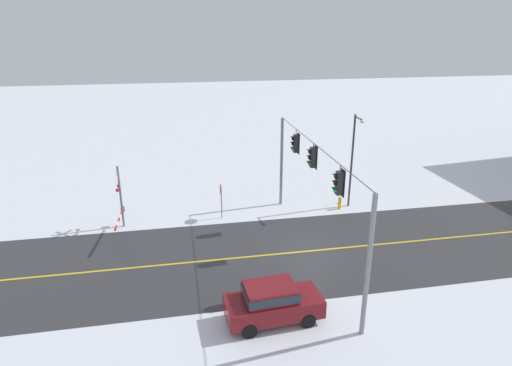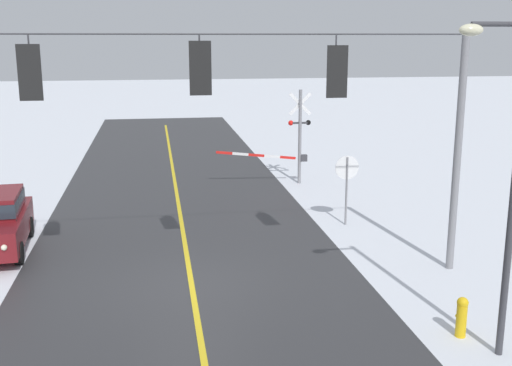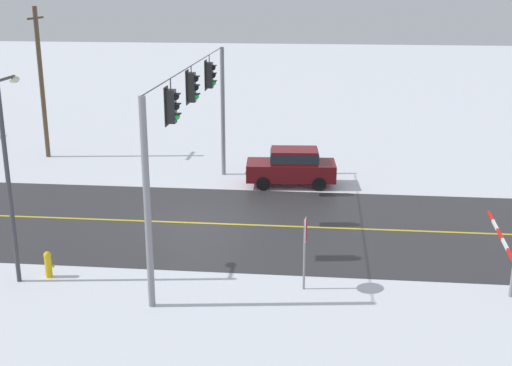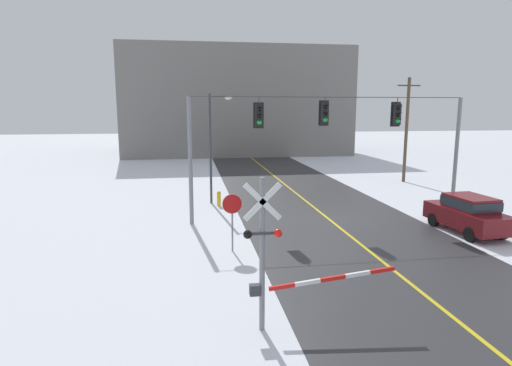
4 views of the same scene
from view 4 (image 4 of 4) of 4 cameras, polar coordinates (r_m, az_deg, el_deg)
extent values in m
plane|color=silver|center=(22.63, 9.55, -4.68)|extent=(160.00, 160.00, 0.00)
cube|color=#303033|center=(28.24, 5.74, -1.67)|extent=(9.00, 80.00, 0.01)
cube|color=gold|center=(28.24, 5.74, -1.66)|extent=(0.14, 72.00, 0.01)
cylinder|color=gray|center=(20.92, -8.74, 2.80)|extent=(0.20, 0.20, 6.20)
cylinder|color=gray|center=(25.18, 25.09, 3.17)|extent=(0.20, 0.20, 6.20)
cylinder|color=#38383D|center=(21.92, 10.02, 11.20)|extent=(14.00, 0.04, 0.04)
cylinder|color=#38383D|center=(21.04, 0.40, 10.94)|extent=(0.04, 0.04, 0.35)
cube|color=black|center=(21.04, 0.40, 8.99)|extent=(0.34, 0.28, 1.08)
cube|color=black|center=(21.20, 0.33, 9.00)|extent=(0.52, 0.03, 1.26)
sphere|color=black|center=(20.89, 0.47, 9.86)|extent=(0.24, 0.24, 0.24)
cube|color=black|center=(20.82, 0.50, 10.09)|extent=(0.26, 0.16, 0.03)
sphere|color=black|center=(20.89, 0.47, 8.98)|extent=(0.24, 0.24, 0.24)
cube|color=black|center=(20.82, 0.50, 9.21)|extent=(0.26, 0.16, 0.03)
sphere|color=green|center=(20.90, 0.46, 8.11)|extent=(0.24, 0.24, 0.24)
cube|color=black|center=(20.83, 0.50, 8.33)|extent=(0.26, 0.16, 0.03)
cylinder|color=#38383D|center=(21.82, 9.18, 10.92)|extent=(0.04, 0.04, 0.24)
cube|color=black|center=(21.81, 9.14, 9.18)|extent=(0.34, 0.28, 1.08)
cube|color=black|center=(21.97, 9.01, 9.19)|extent=(0.52, 0.03, 1.26)
sphere|color=black|center=(21.67, 9.28, 10.02)|extent=(0.24, 0.24, 0.24)
cube|color=black|center=(21.60, 9.35, 10.24)|extent=(0.26, 0.16, 0.03)
sphere|color=black|center=(21.67, 9.26, 9.18)|extent=(0.24, 0.24, 0.24)
cube|color=black|center=(21.60, 9.32, 9.39)|extent=(0.26, 0.16, 0.03)
sphere|color=green|center=(21.68, 9.24, 8.33)|extent=(0.24, 0.24, 0.24)
cube|color=black|center=(21.61, 9.30, 8.55)|extent=(0.26, 0.16, 0.03)
cylinder|color=#38383D|center=(23.28, 18.35, 10.39)|extent=(0.04, 0.04, 0.31)
cube|color=black|center=(23.28, 18.26, 8.69)|extent=(0.34, 0.28, 1.08)
cube|color=black|center=(23.42, 18.08, 8.70)|extent=(0.52, 0.03, 1.26)
sphere|color=black|center=(23.14, 18.47, 9.47)|extent=(0.24, 0.24, 0.24)
cube|color=black|center=(23.08, 18.56, 9.67)|extent=(0.26, 0.16, 0.03)
sphere|color=black|center=(23.14, 18.43, 8.67)|extent=(0.24, 0.24, 0.24)
cube|color=black|center=(23.08, 18.52, 8.88)|extent=(0.26, 0.16, 0.03)
sphere|color=green|center=(23.15, 18.38, 7.88)|extent=(0.24, 0.24, 0.24)
cube|color=black|center=(23.09, 18.47, 8.08)|extent=(0.26, 0.16, 0.03)
cylinder|color=gray|center=(17.06, -3.18, -5.40)|extent=(0.07, 0.07, 2.30)
cylinder|color=#B71414|center=(16.83, -3.19, -2.81)|extent=(0.76, 0.03, 0.76)
cylinder|color=white|center=(16.85, -3.20, -2.79)|extent=(0.80, 0.02, 0.80)
cylinder|color=gray|center=(10.90, 0.82, -9.66)|extent=(0.14, 0.14, 4.00)
cube|color=white|center=(10.46, 0.89, -2.51)|extent=(0.98, 0.04, 0.98)
cube|color=white|center=(10.46, 0.89, -2.51)|extent=(0.98, 0.04, 0.98)
cube|color=#38383D|center=(10.67, 0.87, -6.70)|extent=(0.80, 0.06, 0.08)
sphere|color=black|center=(10.56, -1.13, -6.88)|extent=(0.22, 0.22, 0.22)
sphere|color=red|center=(10.69, 2.94, -6.69)|extent=(0.22, 0.22, 0.22)
cube|color=red|center=(11.31, 3.48, -13.64)|extent=(0.69, 0.08, 0.17)
cube|color=white|center=(11.43, 6.89, -13.03)|extent=(0.69, 0.08, 0.17)
cube|color=red|center=(11.60, 10.20, -12.39)|extent=(0.69, 0.08, 0.17)
cube|color=white|center=(11.80, 13.39, -11.74)|extent=(0.69, 0.08, 0.17)
cube|color=red|center=(12.04, 16.45, -11.08)|extent=(0.69, 0.08, 0.17)
cube|color=#38383D|center=(11.21, -0.13, -14.05)|extent=(0.28, 0.20, 0.28)
cube|color=maroon|center=(21.96, 26.26, -4.10)|extent=(2.05, 4.21, 0.80)
cube|color=maroon|center=(21.70, 26.65, -2.40)|extent=(1.64, 2.23, 0.64)
cube|color=#232D38|center=(21.70, 26.65, -2.40)|extent=(1.68, 2.32, 0.40)
sphere|color=#EFEACC|center=(23.21, 21.97, -2.95)|extent=(0.16, 0.16, 0.16)
sphere|color=#EFEACC|center=(23.88, 24.23, -2.77)|extent=(0.16, 0.16, 0.16)
cylinder|color=black|center=(22.55, 22.57, -4.53)|extent=(0.26, 0.65, 0.64)
cylinder|color=black|center=(23.51, 25.77, -4.20)|extent=(0.26, 0.65, 0.64)
cylinder|color=black|center=(20.62, 26.66, -6.15)|extent=(0.26, 0.65, 0.64)
cylinder|color=black|center=(21.65, 29.95, -5.69)|extent=(0.26, 0.65, 0.64)
cylinder|color=#38383D|center=(25.53, -6.09, 4.47)|extent=(0.14, 0.14, 6.50)
cylinder|color=#38383D|center=(25.46, -4.96, 11.45)|extent=(1.10, 0.09, 0.09)
ellipsoid|color=beige|center=(25.50, -3.70, 11.24)|extent=(0.44, 0.28, 0.22)
cylinder|color=gold|center=(25.19, -4.96, -2.27)|extent=(0.22, 0.22, 0.70)
sphere|color=gold|center=(25.10, -4.98, -1.36)|extent=(0.24, 0.24, 0.24)
cylinder|color=gold|center=(25.04, -4.94, -2.26)|extent=(0.09, 0.10, 0.09)
cylinder|color=brown|center=(34.96, 19.40, 6.61)|extent=(0.24, 0.24, 7.95)
cube|color=#4C3A28|center=(34.96, 19.73, 12.13)|extent=(1.80, 0.10, 0.10)
cube|color=slate|center=(56.18, -2.82, 10.70)|extent=(27.28, 14.14, 12.86)
camera|label=1|loc=(31.35, 56.60, 17.13)|focal=30.09mm
camera|label=2|loc=(36.71, 3.49, 10.64)|focal=44.20mm
camera|label=3|loc=(23.65, -57.62, 13.82)|focal=46.53mm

